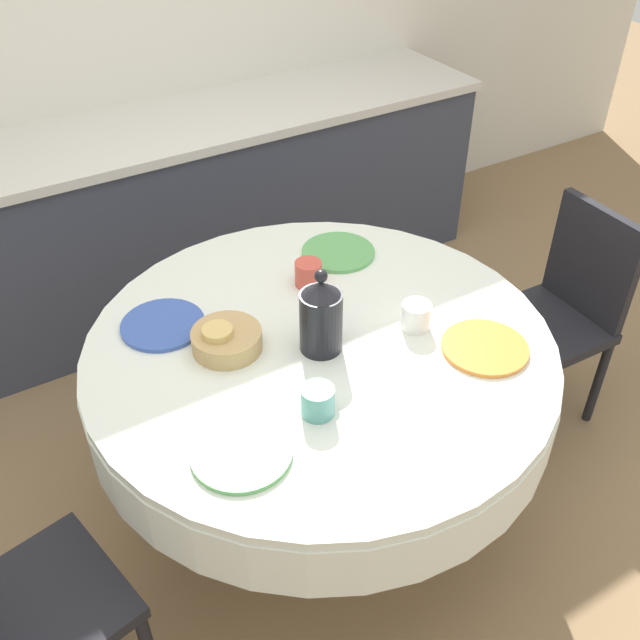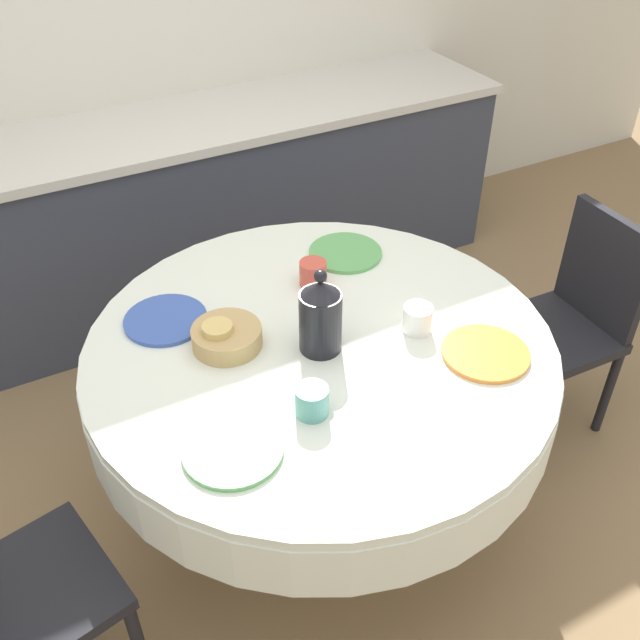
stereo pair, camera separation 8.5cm
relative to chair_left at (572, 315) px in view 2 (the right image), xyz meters
name	(u,v)px [view 2 (the right image)]	position (x,y,z in m)	size (l,w,h in m)	color
ground_plane	(320,500)	(-1.05, 0.04, -0.49)	(12.00, 12.00, 0.00)	#8E704C
wall_back	(121,7)	(-1.05, 1.82, 0.81)	(7.00, 0.05, 2.60)	silver
kitchen_counter	(173,217)	(-1.05, 1.49, -0.04)	(3.24, 0.64, 0.90)	#383D4C
dining_table	(320,371)	(-1.05, 0.04, 0.14)	(1.42, 1.42, 0.75)	brown
chair_left	(572,315)	(0.00, 0.00, 0.00)	(0.41, 0.41, 0.88)	black
plate_near_left	(233,450)	(-1.45, -0.24, 0.27)	(0.26, 0.26, 0.01)	#5BA85B
cup_near_left	(312,401)	(-1.21, -0.22, 0.30)	(0.09, 0.09, 0.08)	#5BA39E
plate_near_right	(485,353)	(-0.66, -0.25, 0.27)	(0.26, 0.26, 0.01)	orange
cup_near_right	(417,319)	(-0.77, -0.06, 0.30)	(0.09, 0.09, 0.08)	white
plate_far_left	(166,320)	(-1.43, 0.35, 0.27)	(0.26, 0.26, 0.01)	#3856AD
cup_far_left	(218,337)	(-1.33, 0.15, 0.30)	(0.09, 0.09, 0.08)	#DBB766
plate_far_right	(345,253)	(-0.74, 0.42, 0.27)	(0.26, 0.26, 0.01)	#5BA85B
cup_far_right	(313,273)	(-0.93, 0.31, 0.30)	(0.09, 0.09, 0.08)	#CC4C3D
coffee_carafe	(320,316)	(-1.06, 0.01, 0.38)	(0.12, 0.12, 0.27)	black
bread_basket	(227,337)	(-1.30, 0.15, 0.29)	(0.21, 0.21, 0.06)	tan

